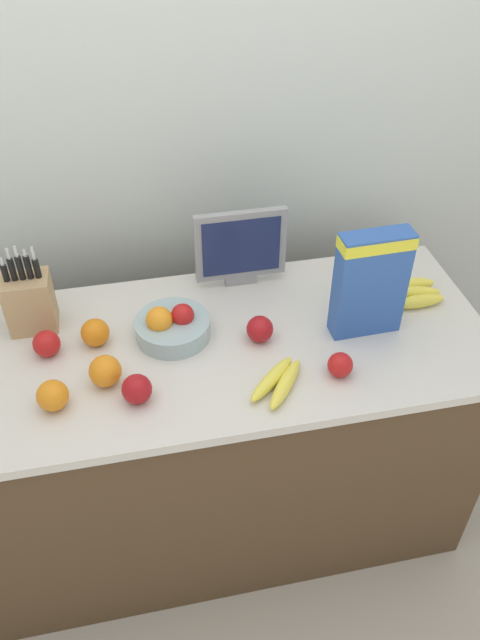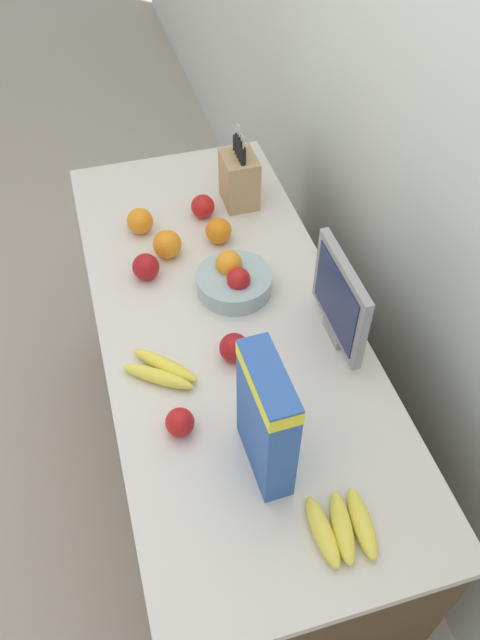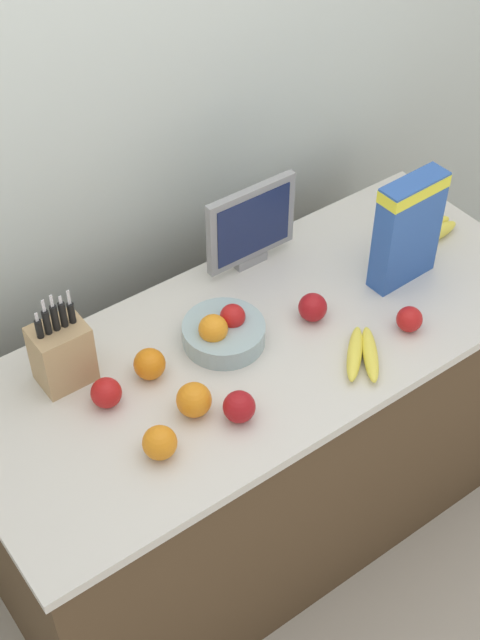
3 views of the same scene
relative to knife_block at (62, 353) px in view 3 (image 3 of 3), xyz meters
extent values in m
plane|color=#B2A899|center=(0.50, -0.19, -0.96)|extent=(14.00, 14.00, 0.00)
cube|color=silver|center=(0.50, 0.38, 0.34)|extent=(9.00, 0.06, 2.60)
cube|color=#4C3823|center=(0.50, -0.19, -0.54)|extent=(1.65, 0.68, 0.84)
cube|color=beige|center=(0.50, -0.19, -0.11)|extent=(1.68, 0.71, 0.03)
cube|color=tan|center=(0.00, 0.00, 0.00)|extent=(0.14, 0.11, 0.18)
cylinder|color=black|center=(-0.04, 0.00, 0.11)|extent=(0.02, 0.02, 0.05)
cube|color=silver|center=(-0.04, 0.00, 0.15)|extent=(0.01, 0.00, 0.03)
cylinder|color=black|center=(-0.02, 0.00, 0.12)|extent=(0.02, 0.02, 0.07)
cube|color=silver|center=(-0.02, 0.00, 0.17)|extent=(0.01, 0.00, 0.04)
cylinder|color=black|center=(0.00, 0.00, 0.12)|extent=(0.02, 0.02, 0.07)
cube|color=silver|center=(0.00, 0.00, 0.18)|extent=(0.01, 0.00, 0.04)
cylinder|color=black|center=(0.02, 0.00, 0.12)|extent=(0.02, 0.02, 0.07)
cube|color=silver|center=(0.02, 0.00, 0.17)|extent=(0.01, 0.00, 0.02)
cylinder|color=black|center=(0.04, 0.00, 0.11)|extent=(0.02, 0.02, 0.06)
cube|color=silver|center=(0.04, 0.00, 0.16)|extent=(0.01, 0.00, 0.04)
cube|color=gray|center=(0.65, 0.09, -0.08)|extent=(0.10, 0.03, 0.03)
cube|color=gray|center=(0.65, 0.09, 0.06)|extent=(0.29, 0.02, 0.24)
cube|color=#19234C|center=(0.65, 0.07, 0.06)|extent=(0.25, 0.00, 0.19)
cube|color=#2D56A8|center=(0.97, -0.22, 0.07)|extent=(0.21, 0.08, 0.33)
cube|color=yellow|center=(0.97, -0.22, 0.22)|extent=(0.21, 0.08, 0.04)
cylinder|color=#99B2B7|center=(0.40, -0.13, -0.06)|extent=(0.22, 0.22, 0.06)
sphere|color=red|center=(0.43, -0.13, -0.02)|extent=(0.07, 0.07, 0.07)
sphere|color=orange|center=(0.37, -0.14, -0.02)|extent=(0.08, 0.08, 0.08)
ellipsoid|color=yellow|center=(0.67, -0.41, -0.07)|extent=(0.15, 0.18, 0.04)
ellipsoid|color=yellow|center=(0.64, -0.38, -0.07)|extent=(0.17, 0.17, 0.04)
ellipsoid|color=yellow|center=(1.17, -0.15, -0.07)|extent=(0.17, 0.05, 0.04)
ellipsoid|color=yellow|center=(1.18, -0.11, -0.07)|extent=(0.17, 0.07, 0.04)
ellipsoid|color=yellow|center=(1.18, -0.06, -0.07)|extent=(0.17, 0.06, 0.04)
sphere|color=red|center=(0.83, -0.39, -0.06)|extent=(0.07, 0.07, 0.07)
sphere|color=#A31419|center=(0.65, -0.20, -0.05)|extent=(0.08, 0.08, 0.08)
sphere|color=red|center=(0.04, -0.14, -0.05)|extent=(0.08, 0.08, 0.08)
sphere|color=#A31419|center=(0.28, -0.37, -0.05)|extent=(0.08, 0.08, 0.08)
sphere|color=orange|center=(0.06, -0.35, -0.05)|extent=(0.08, 0.08, 0.08)
sphere|color=orange|center=(0.20, -0.29, -0.05)|extent=(0.09, 0.09, 0.09)
sphere|color=orange|center=(0.18, -0.12, -0.05)|extent=(0.08, 0.08, 0.08)
camera|label=1|loc=(0.31, -1.53, 1.14)|focal=35.00mm
camera|label=2|loc=(1.66, -0.47, 1.21)|focal=35.00mm
camera|label=3|loc=(-0.55, -1.51, 1.60)|focal=50.00mm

